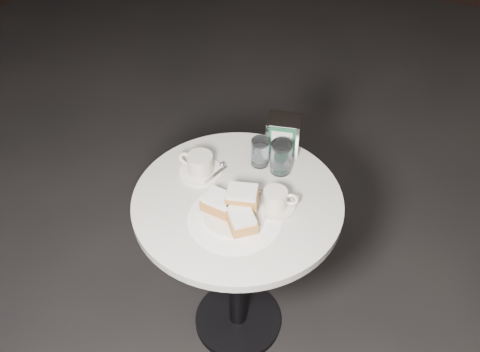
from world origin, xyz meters
The scene contains 9 objects.
ground centered at (0.00, 0.00, 0.00)m, with size 7.00×7.00×0.00m, color black.
cafe_table centered at (0.00, 0.00, 0.55)m, with size 0.70×0.70×0.74m.
sugar_spill centered at (0.03, -0.09, 0.75)m, with size 0.30×0.30×0.00m, color white.
beignet_plate centered at (0.02, -0.08, 0.78)m, with size 0.26×0.26×0.10m.
coffee_cup_left centered at (-0.17, 0.06, 0.78)m, with size 0.16×0.15×0.08m.
coffee_cup_right centered at (0.13, 0.02, 0.78)m, with size 0.17×0.17×0.07m.
water_glass_left centered at (0.00, 0.19, 0.80)m, with size 0.07×0.07×0.10m.
water_glass_right centered at (0.08, 0.19, 0.80)m, with size 0.09×0.09×0.12m.
napkin_dispenser centered at (0.05, 0.30, 0.81)m, with size 0.14×0.12×0.14m.
Camera 1 is at (0.51, -1.12, 2.00)m, focal length 40.00 mm.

